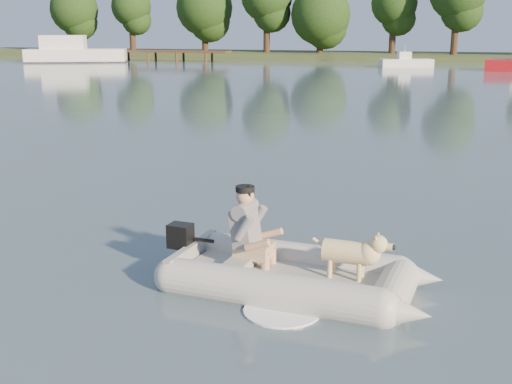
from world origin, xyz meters
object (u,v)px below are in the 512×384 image
(dog, at_px, (346,256))
(cabin_cruiser, at_px, (76,49))
(dinghy, at_px, (296,245))
(motorboat, at_px, (406,57))
(man, at_px, (247,224))
(dock, at_px, (143,55))

(dog, distance_m, cabin_cruiser, 57.29)
(dinghy, relative_size, dog, 4.89)
(dog, distance_m, motorboat, 48.24)
(dog, height_order, cabin_cruiser, cabin_cruiser)
(man, bearing_deg, dock, 122.71)
(dock, bearing_deg, cabin_cruiser, -136.04)
(motorboat, bearing_deg, cabin_cruiser, 162.84)
(dinghy, bearing_deg, dog, 4.57)
(dock, relative_size, dinghy, 3.91)
(dock, bearing_deg, motorboat, -7.95)
(dock, xyz_separation_m, man, (26.29, -51.67, 0.26))
(cabin_cruiser, distance_m, motorboat, 30.46)
(cabin_cruiser, bearing_deg, dinghy, -79.00)
(dinghy, distance_m, motorboat, 48.21)
(dog, bearing_deg, dinghy, -175.43)
(dog, bearing_deg, dock, 123.82)
(dock, relative_size, dog, 19.14)
(dog, xyz_separation_m, motorboat, (-1.86, 48.20, 0.34))
(dinghy, relative_size, motorboat, 1.03)
(motorboat, bearing_deg, dock, 153.20)
(man, distance_m, dog, 1.38)
(dock, xyz_separation_m, motorboat, (25.78, -3.60, 0.34))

